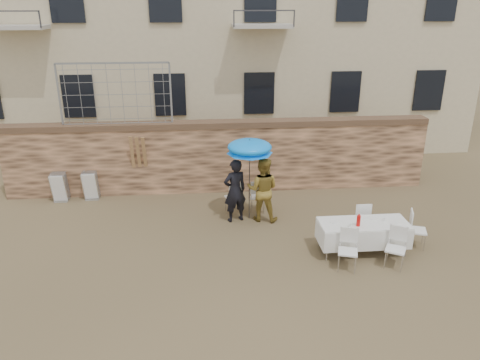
{
  "coord_description": "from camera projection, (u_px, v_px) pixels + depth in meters",
  "views": [
    {
      "loc": [
        -0.57,
        -8.85,
        5.73
      ],
      "look_at": [
        0.4,
        2.2,
        1.4
      ],
      "focal_mm": 35.0,
      "sensor_mm": 36.0,
      "label": 1
    }
  ],
  "objects": [
    {
      "name": "chair_stack_right",
      "position": [
        92.0,
        184.0,
        14.19
      ],
      "size": [
        0.46,
        0.4,
        0.92
      ],
      "primitive_type": null,
      "color": "white",
      "rests_on": "ground"
    },
    {
      "name": "stone_wall",
      "position": [
        219.0,
        157.0,
        14.58
      ],
      "size": [
        13.0,
        0.5,
        2.2
      ],
      "primitive_type": "cube",
      "color": "#8E6547",
      "rests_on": "ground"
    },
    {
      "name": "chain_link_fence",
      "position": [
        115.0,
        95.0,
        13.61
      ],
      "size": [
        3.2,
        0.06,
        1.8
      ],
      "primitive_type": null,
      "color": "gray",
      "rests_on": "stone_wall"
    },
    {
      "name": "wood_planks",
      "position": [
        144.0,
        165.0,
        14.19
      ],
      "size": [
        0.7,
        0.2,
        2.0
      ],
      "primitive_type": null,
      "color": "#A37749",
      "rests_on": "ground"
    },
    {
      "name": "man_suit",
      "position": [
        235.0,
        191.0,
        12.58
      ],
      "size": [
        0.75,
        0.62,
        1.77
      ],
      "primitive_type": "imported",
      "rotation": [
        0.0,
        0.0,
        3.49
      ],
      "color": "black",
      "rests_on": "ground"
    },
    {
      "name": "ground",
      "position": [
        231.0,
        275.0,
        10.34
      ],
      "size": [
        80.0,
        80.0,
        0.0
      ],
      "primitive_type": "plane",
      "color": "brown",
      "rests_on": "ground"
    },
    {
      "name": "umbrella",
      "position": [
        250.0,
        149.0,
        12.3
      ],
      "size": [
        1.22,
        1.22,
        2.13
      ],
      "color": "#3F3F44",
      "rests_on": "ground"
    },
    {
      "name": "table_chair_back",
      "position": [
        360.0,
        219.0,
        11.91
      ],
      "size": [
        0.48,
        0.48,
        0.96
      ],
      "primitive_type": null,
      "rotation": [
        0.0,
        0.0,
        3.14
      ],
      "color": "white",
      "rests_on": "ground"
    },
    {
      "name": "table_chair_side",
      "position": [
        418.0,
        229.0,
        11.36
      ],
      "size": [
        0.61,
        0.61,
        0.96
      ],
      "primitive_type": null,
      "rotation": [
        0.0,
        0.0,
        1.25
      ],
      "color": "white",
      "rests_on": "ground"
    },
    {
      "name": "couple_chair_left",
      "position": [
        234.0,
        196.0,
        13.24
      ],
      "size": [
        0.6,
        0.6,
        0.96
      ],
      "primitive_type": null,
      "rotation": [
        0.0,
        0.0,
        3.44
      ],
      "color": "white",
      "rests_on": "ground"
    },
    {
      "name": "banquet_table",
      "position": [
        364.0,
        224.0,
        11.06
      ],
      "size": [
        2.1,
        0.85,
        0.78
      ],
      "color": "white",
      "rests_on": "ground"
    },
    {
      "name": "table_chair_front_right",
      "position": [
        396.0,
        248.0,
        10.49
      ],
      "size": [
        0.66,
        0.66,
        0.96
      ],
      "primitive_type": null,
      "rotation": [
        0.0,
        0.0,
        -0.52
      ],
      "color": "white",
      "rests_on": "ground"
    },
    {
      "name": "table_chair_front_left",
      "position": [
        348.0,
        251.0,
        10.41
      ],
      "size": [
        0.6,
        0.6,
        0.96
      ],
      "primitive_type": null,
      "rotation": [
        0.0,
        0.0,
        -0.31
      ],
      "color": "white",
      "rests_on": "ground"
    },
    {
      "name": "woman_dress",
      "position": [
        263.0,
        189.0,
        12.64
      ],
      "size": [
        1.02,
        0.89,
        1.79
      ],
      "primitive_type": "imported",
      "rotation": [
        0.0,
        0.0,
        2.86
      ],
      "color": "gold",
      "rests_on": "ground"
    },
    {
      "name": "soda_bottle",
      "position": [
        358.0,
        221.0,
        10.84
      ],
      "size": [
        0.09,
        0.09,
        0.26
      ],
      "primitive_type": "cylinder",
      "color": "red",
      "rests_on": "banquet_table"
    },
    {
      "name": "couple_chair_right",
      "position": [
        258.0,
        196.0,
        13.3
      ],
      "size": [
        0.56,
        0.56,
        0.96
      ],
      "primitive_type": null,
      "rotation": [
        0.0,
        0.0,
        2.94
      ],
      "color": "white",
      "rests_on": "ground"
    },
    {
      "name": "chair_stack_left",
      "position": [
        61.0,
        185.0,
        14.12
      ],
      "size": [
        0.46,
        0.47,
        0.92
      ],
      "primitive_type": null,
      "color": "white",
      "rests_on": "ground"
    }
  ]
}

